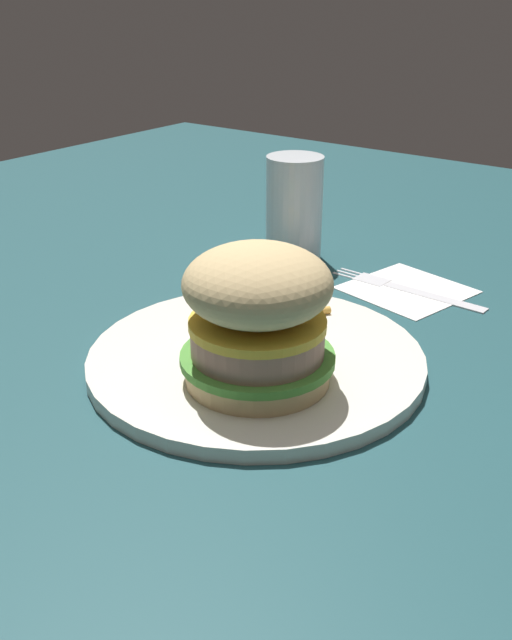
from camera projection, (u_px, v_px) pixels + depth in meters
name	position (u px, v px, depth m)	size (l,w,h in m)	color
ground_plane	(256.00, 352.00, 0.64)	(1.60, 1.60, 0.00)	#1E474C
plate	(256.00, 359.00, 0.61)	(0.28, 0.28, 0.01)	silver
sandwich	(258.00, 315.00, 0.55)	(0.12, 0.12, 0.11)	tan
fries_pile	(252.00, 310.00, 0.68)	(0.11, 0.09, 0.01)	gold
napkin	(407.00, 289.00, 0.76)	(0.11, 0.11, 0.00)	white
fork	(406.00, 287.00, 0.76)	(0.03, 0.17, 0.00)	silver
drink_glass	(294.00, 215.00, 0.83)	(0.06, 0.06, 0.12)	silver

